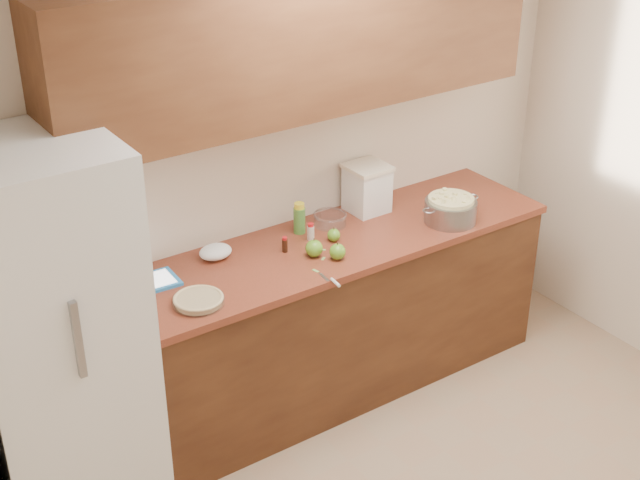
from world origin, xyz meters
TOP-DOWN VIEW (x-y plane):
  - room_shell at (0.00, 0.00)m, footprint 3.60×3.60m
  - counter_run at (0.00, 1.48)m, footprint 2.64×0.68m
  - upper_cabinets at (0.00, 1.63)m, footprint 2.60×0.34m
  - fridge at (-1.44, 1.44)m, footprint 0.70×0.70m
  - pie at (-0.79, 1.31)m, footprint 0.24×0.24m
  - colander at (0.74, 1.30)m, footprint 0.38×0.28m
  - flour_canister at (0.44, 1.67)m, footprint 0.22×0.22m
  - tablet at (-0.90, 1.60)m, footprint 0.26×0.20m
  - paring_knife at (-0.17, 1.12)m, footprint 0.03×0.16m
  - lemon_bottle at (-0.01, 1.65)m, footprint 0.06×0.06m
  - cinnamon_shaker at (-0.01, 1.55)m, footprint 0.04×0.04m
  - vanilla_bottle at (-0.19, 1.52)m, footprint 0.03×0.03m
  - mixing_bowl at (0.17, 1.63)m, footprint 0.18×0.18m
  - paper_towel at (-0.52, 1.66)m, footprint 0.18×0.15m
  - apple_left at (-0.10, 1.39)m, footprint 0.09×0.09m
  - apple_center at (0.08, 1.47)m, footprint 0.07×0.07m
  - apple_front at (-0.02, 1.30)m, footprint 0.08×0.08m
  - peel_a at (-0.03, 1.42)m, footprint 0.03×0.03m
  - peel_b at (-0.08, 1.34)m, footprint 0.03×0.03m
  - peel_c at (-0.18, 1.26)m, footprint 0.02×0.04m

SIDE VIEW (x-z plane):
  - counter_run at x=0.00m, z-range 0.00..0.92m
  - fridge at x=-1.44m, z-range 0.00..1.80m
  - peel_a at x=-0.03m, z-range 0.92..0.92m
  - peel_b at x=-0.08m, z-range 0.92..0.92m
  - peel_c at x=-0.18m, z-range 0.92..0.92m
  - paring_knife at x=-0.17m, z-range 0.92..0.93m
  - tablet at x=-0.90m, z-range 0.92..0.94m
  - pie at x=-0.79m, z-range 0.92..0.96m
  - apple_center at x=0.08m, z-range 0.91..0.99m
  - paper_towel at x=-0.52m, z-range 0.92..0.99m
  - mixing_bowl at x=0.17m, z-range 0.92..0.99m
  - vanilla_bottle at x=-0.19m, z-range 0.92..1.00m
  - apple_front at x=-0.02m, z-range 0.91..1.01m
  - apple_left at x=-0.10m, z-range 0.91..1.01m
  - cinnamon_shaker at x=-0.01m, z-range 0.92..1.01m
  - colander at x=0.74m, z-range 0.92..1.06m
  - lemon_bottle at x=-0.01m, z-range 0.92..1.09m
  - flour_canister at x=0.44m, z-range 0.92..1.19m
  - room_shell at x=0.00m, z-range -0.50..3.10m
  - upper_cabinets at x=0.00m, z-range 1.60..2.30m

